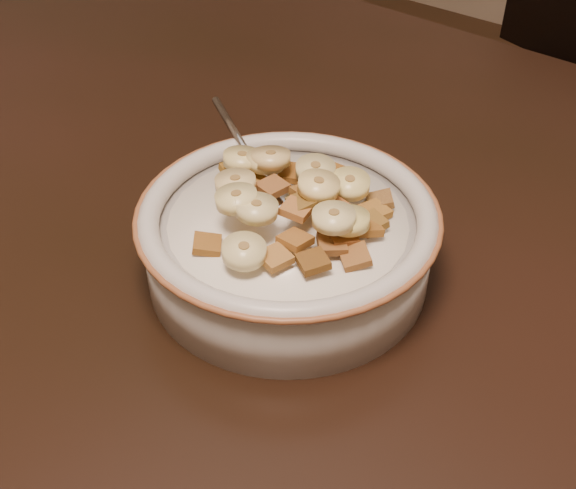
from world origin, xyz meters
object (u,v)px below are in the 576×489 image
Objects in this scene: chair at (554,105)px; cereal_bowl at (288,248)px; table at (287,226)px; spoon at (270,192)px.

chair is 4.68× the size of cereal_bowl.
spoon is (0.02, -0.05, 0.08)m from table.
cereal_bowl is 0.05m from spoon.
table is 26.35× the size of spoon.
spoon is at bearing 151.99° from cereal_bowl.
cereal_bowl is at bearing 90.00° from spoon.
table is 1.35× the size of chair.
chair is 0.88m from cereal_bowl.
chair reaches higher than table.
table is 0.80m from chair.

